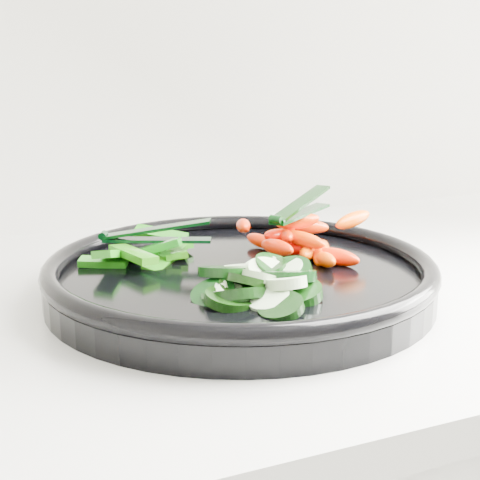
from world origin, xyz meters
name	(u,v)px	position (x,y,z in m)	size (l,w,h in m)	color
veggie_tray	(240,275)	(-0.14, 1.66, 0.95)	(0.46, 0.46, 0.04)	black
cucumber_pile	(257,285)	(-0.16, 1.59, 0.96)	(0.12, 0.14, 0.04)	black
carrot_pile	(301,240)	(-0.06, 1.68, 0.97)	(0.16, 0.15, 0.05)	#EB3800
pepper_pile	(149,252)	(-0.21, 1.73, 0.96)	(0.13, 0.12, 0.04)	#126409
tong_carrot	(300,209)	(-0.06, 1.69, 1.00)	(0.10, 0.08, 0.02)	black
tong_pepper	(153,235)	(-0.21, 1.74, 0.98)	(0.11, 0.06, 0.02)	black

